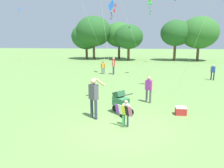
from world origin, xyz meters
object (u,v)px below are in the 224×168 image
object	(u,v)px
person_sitting_far	(103,66)
cooler_box	(181,111)
kite_blue_high	(150,2)
person_kid_running	(213,71)
person_back_turned	(114,64)
person_red_shirt	(149,87)
person_adult_flyer	(94,95)
stroller	(120,100)
child_with_butterfly_kite	(126,111)
kite_green_novelty	(111,8)

from	to	relation	value
person_sitting_far	cooler_box	xyz separation A→B (m)	(4.88, -10.10, -0.50)
kite_blue_high	person_kid_running	xyz separation A→B (m)	(4.96, -1.02, -5.26)
person_sitting_far	person_back_turned	size ratio (longest dim) A/B	0.75
person_red_shirt	person_sitting_far	world-z (taller)	person_red_shirt
person_adult_flyer	person_kid_running	world-z (taller)	person_adult_flyer
person_adult_flyer	stroller	world-z (taller)	person_adult_flyer
person_sitting_far	stroller	bearing A→B (deg)	-77.28
person_adult_flyer	child_with_butterfly_kite	bearing A→B (deg)	-26.83
kite_green_novelty	person_back_turned	distance (m)	4.78
person_back_turned	kite_blue_high	bearing A→B (deg)	-14.85
cooler_box	person_back_turned	bearing A→B (deg)	111.47
person_back_turned	stroller	bearing A→B (deg)	-82.46
kite_blue_high	cooler_box	size ratio (longest dim) A/B	14.18
child_with_butterfly_kite	person_adult_flyer	size ratio (longest dim) A/B	0.58
person_adult_flyer	person_sitting_far	distance (m)	11.00
person_red_shirt	person_kid_running	bearing A→B (deg)	50.93
person_back_turned	child_with_butterfly_kite	bearing A→B (deg)	-81.93
child_with_butterfly_kite	stroller	distance (m)	1.33
person_kid_running	person_back_turned	distance (m)	8.12
person_sitting_far	person_kid_running	world-z (taller)	person_kid_running
person_adult_flyer	person_kid_running	bearing A→B (deg)	49.56
cooler_box	person_adult_flyer	bearing A→B (deg)	-167.10
kite_blue_high	person_sitting_far	size ratio (longest dim) A/B	5.51
child_with_butterfly_kite	person_kid_running	bearing A→B (deg)	56.68
person_adult_flyer	person_sitting_far	world-z (taller)	person_adult_flyer
child_with_butterfly_kite	cooler_box	distance (m)	2.76
child_with_butterfly_kite	person_back_turned	bearing A→B (deg)	98.07
person_back_turned	cooler_box	distance (m)	10.68
child_with_butterfly_kite	person_sitting_far	xyz separation A→B (m)	(-2.60, 11.58, 0.08)
child_with_butterfly_kite	kite_green_novelty	bearing A→B (deg)	99.41
person_adult_flyer	cooler_box	bearing A→B (deg)	12.90
person_adult_flyer	kite_blue_high	bearing A→B (deg)	75.08
person_red_shirt	person_kid_running	size ratio (longest dim) A/B	1.10
person_sitting_far	person_kid_running	size ratio (longest dim) A/B	0.93
stroller	kite_blue_high	xyz separation A→B (m)	(1.63, 9.31, 5.39)
kite_blue_high	person_sitting_far	bearing A→B (deg)	166.19
person_red_shirt	kite_green_novelty	bearing A→B (deg)	109.76
child_with_butterfly_kite	kite_green_novelty	distance (m)	12.16
person_adult_flyer	person_red_shirt	distance (m)	3.34
kite_blue_high	person_sitting_far	world-z (taller)	kite_blue_high
kite_blue_high	child_with_butterfly_kite	bearing A→B (deg)	-97.23
person_red_shirt	person_back_turned	size ratio (longest dim) A/B	0.88
person_adult_flyer	person_kid_running	size ratio (longest dim) A/B	1.39
stroller	person_sitting_far	distance (m)	10.54
kite_green_novelty	person_adult_flyer	bearing A→B (deg)	-87.19
person_sitting_far	cooler_box	distance (m)	11.23
child_with_butterfly_kite	person_back_turned	size ratio (longest dim) A/B	0.65
kite_green_novelty	person_back_turned	xyz separation A→B (m)	(0.19, 0.49, -4.76)
child_with_butterfly_kite	kite_green_novelty	size ratio (longest dim) A/B	0.16
stroller	person_red_shirt	distance (m)	2.19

